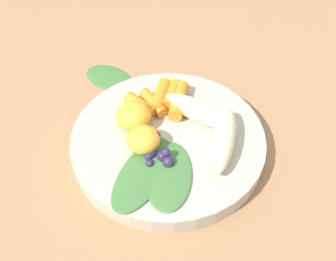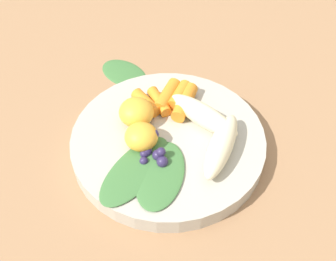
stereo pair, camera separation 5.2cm
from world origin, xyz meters
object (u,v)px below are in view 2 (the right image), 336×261
Objects in this scene: orange_segment_near at (141,137)px; kale_leaf_stray at (124,72)px; bowl at (168,142)px; banana_peeled_left at (203,115)px; banana_peeled_right at (221,145)px.

orange_segment_near is 0.18m from kale_leaf_stray.
orange_segment_near reaches higher than kale_leaf_stray.
bowl is at bearing -115.19° from orange_segment_near.
banana_peeled_right is at bearing 151.43° from banana_peeled_left.
bowl reaches higher than kale_leaf_stray.
banana_peeled_left is at bearing -114.08° from bowl.
banana_peeled_right is 0.24m from kale_leaf_stray.
orange_segment_near is at bearing 144.87° from kale_leaf_stray.
orange_segment_near reaches higher than banana_peeled_left.
orange_segment_near is (0.02, 0.03, 0.03)m from bowl.
banana_peeled_left is 0.09m from orange_segment_near.
banana_peeled_right is 0.10m from orange_segment_near.
bowl is 2.35× the size of banana_peeled_right.
banana_peeled_left is at bearing -114.54° from orange_segment_near.
banana_peeled_left reaches higher than kale_leaf_stray.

